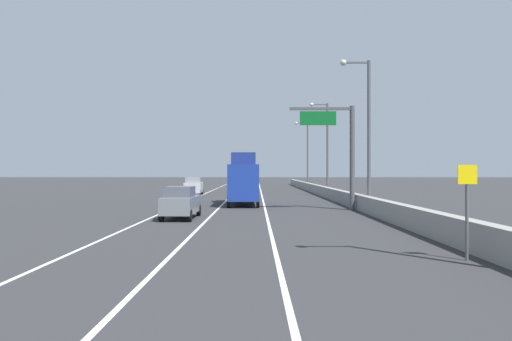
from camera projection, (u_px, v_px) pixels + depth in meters
ground_plane at (252, 192)px, 67.20m from camera, size 320.00×320.00×0.00m
lane_stripe_left at (205, 195)px, 58.23m from camera, size 0.16×130.00×0.00m
lane_stripe_center at (234, 195)px, 58.21m from camera, size 0.16×130.00×0.00m
lane_stripe_right at (264, 195)px, 58.20m from camera, size 0.16×130.00×0.00m
jersey_barrier_right at (344, 197)px, 43.17m from camera, size 0.60×120.00×1.10m
overhead_sign_gantry at (344, 144)px, 35.44m from camera, size 4.68×0.36×7.50m
speed_advisory_sign at (470, 204)px, 15.45m from camera, size 0.60×0.11×3.00m
lamp_post_right_second at (368, 124)px, 34.61m from camera, size 2.14×0.44×10.65m
lamp_post_right_third at (328, 143)px, 56.49m from camera, size 2.14×0.44×10.65m
lamp_post_right_fourth at (308, 151)px, 78.37m from camera, size 2.14×0.44×10.65m
car_silver_0 at (196, 186)px, 57.14m from camera, size 2.12×4.57×2.10m
car_gray_1 at (183, 203)px, 29.11m from camera, size 1.89×4.59×1.91m
car_blue_2 at (247, 184)px, 66.38m from camera, size 1.95×4.29×2.04m
box_truck at (246, 180)px, 41.54m from camera, size 2.66×8.90×4.43m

